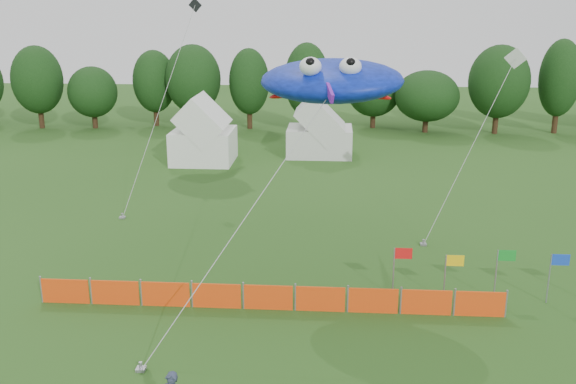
# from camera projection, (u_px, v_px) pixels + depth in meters

# --- Properties ---
(treeline) EXTENTS (104.57, 8.78, 8.36)m
(treeline) POSITION_uv_depth(u_px,v_px,m) (335.00, 86.00, 59.13)
(treeline) COLOR #382314
(treeline) RESTS_ON ground
(tent_left) EXTENTS (4.52, 4.52, 3.99)m
(tent_left) POSITION_uv_depth(u_px,v_px,m) (203.00, 135.00, 47.55)
(tent_left) COLOR white
(tent_left) RESTS_ON ground
(tent_right) EXTENTS (5.08, 4.07, 3.59)m
(tent_right) POSITION_uv_depth(u_px,v_px,m) (320.00, 132.00, 49.79)
(tent_right) COLOR silver
(tent_right) RESTS_ON ground
(barrier_fence) EXTENTS (17.90, 0.06, 1.00)m
(barrier_fence) POSITION_uv_depth(u_px,v_px,m) (268.00, 297.00, 24.58)
(barrier_fence) COLOR #F9440D
(barrier_fence) RESTS_ON ground
(flag_row) EXTENTS (8.73, 0.55, 2.30)m
(flag_row) POSITION_uv_depth(u_px,v_px,m) (503.00, 268.00, 25.00)
(flag_row) COLOR gray
(flag_row) RESTS_ON ground
(stingray_kite) EXTENTS (9.77, 16.49, 9.47)m
(stingray_kite) POSITION_uv_depth(u_px,v_px,m) (331.00, 80.00, 26.16)
(stingray_kite) COLOR #0E2BD3
(stingray_kite) RESTS_ON ground
(small_kite_white) EXTENTS (5.25, 4.00, 9.28)m
(small_kite_white) POSITION_uv_depth(u_px,v_px,m) (487.00, 116.00, 31.87)
(small_kite_white) COLOR silver
(small_kite_white) RESTS_ON ground
(small_kite_dark) EXTENTS (3.37, 8.50, 11.76)m
(small_kite_dark) POSITION_uv_depth(u_px,v_px,m) (168.00, 84.00, 38.00)
(small_kite_dark) COLOR black
(small_kite_dark) RESTS_ON ground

